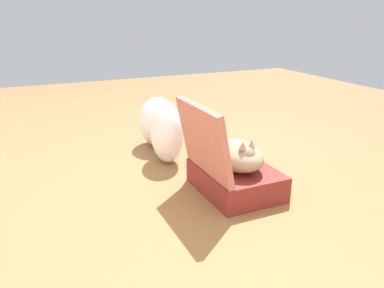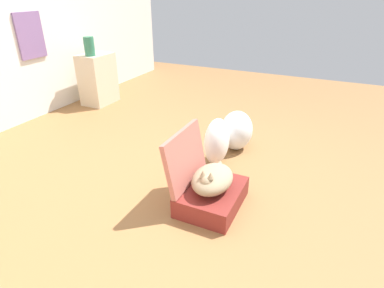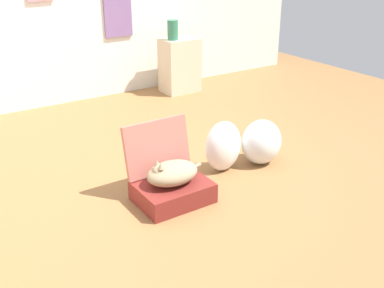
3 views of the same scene
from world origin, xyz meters
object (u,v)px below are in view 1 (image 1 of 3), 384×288
at_px(plastic_bag_white, 166,133).
at_px(plastic_bag_clear, 159,122).
at_px(cat, 237,155).
at_px(suitcase_base, 235,179).

xyz_separation_m(plastic_bag_white, plastic_bag_clear, (0.36, -0.07, -0.02)).
bearing_deg(cat, suitcase_base, -4.82).
bearing_deg(plastic_bag_white, cat, -161.81).
relative_size(cat, plastic_bag_white, 1.10).
height_order(suitcase_base, plastic_bag_clear, plastic_bag_clear).
bearing_deg(plastic_bag_white, suitcase_base, -161.62).
height_order(suitcase_base, cat, cat).
relative_size(plastic_bag_white, plastic_bag_clear, 1.11).
relative_size(suitcase_base, plastic_bag_white, 1.22).
bearing_deg(suitcase_base, plastic_bag_white, 18.38).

